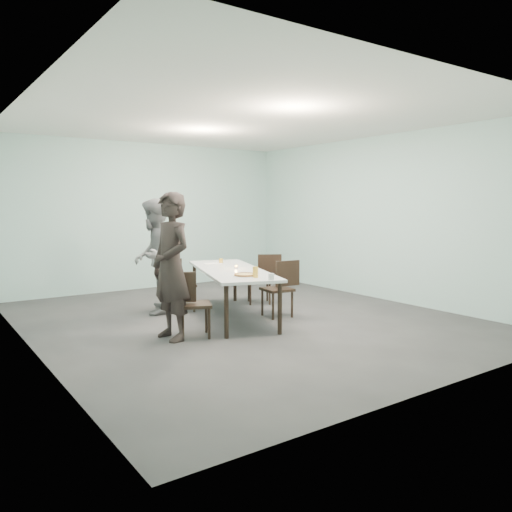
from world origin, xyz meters
TOP-DOWN VIEW (x-y plane):
  - ground at (0.00, 0.00)m, footprint 7.00×7.00m
  - room_shell at (0.00, 0.00)m, footprint 6.02×7.02m
  - table at (-0.07, 0.23)m, footprint 1.67×2.75m
  - chair_near_left at (-1.17, -0.46)m, footprint 0.65×0.55m
  - chair_far_left at (-0.61, 1.07)m, footprint 0.64×0.47m
  - chair_near_right at (0.60, -0.19)m, footprint 0.63×0.47m
  - chair_far_right at (0.98, 0.81)m, footprint 0.64×0.57m
  - diner_near at (-1.39, -0.43)m, footprint 0.52×0.74m
  - diner_far at (-0.93, 1.16)m, footprint 1.07×1.13m
  - pizza at (-0.32, -0.54)m, footprint 0.34×0.34m
  - side_plate at (-0.13, -0.45)m, footprint 0.18×0.18m
  - beer_glass at (-0.27, -0.71)m, footprint 0.08×0.08m
  - water_tumbler at (-0.23, -1.02)m, footprint 0.08×0.08m
  - tealight at (0.01, 0.21)m, footprint 0.06×0.06m
  - amber_tumbler at (0.21, 0.99)m, footprint 0.07×0.07m
  - menu at (0.06, 1.01)m, footprint 0.35×0.30m

SIDE VIEW (x-z plane):
  - ground at x=0.00m, z-range 0.00..0.00m
  - chair_near_left at x=-1.17m, z-range 0.07..0.94m
  - chair_far_left at x=-0.61m, z-range 0.07..0.94m
  - chair_near_right at x=0.60m, z-range 0.07..0.94m
  - chair_far_right at x=0.98m, z-range 0.07..0.94m
  - table at x=-0.07m, z-range 0.32..1.07m
  - menu at x=0.06m, z-range 0.75..0.76m
  - side_plate at x=-0.13m, z-range 0.75..0.76m
  - pizza at x=-0.32m, z-range 0.75..0.79m
  - tealight at x=0.01m, z-range 0.75..0.79m
  - amber_tumbler at x=0.21m, z-range 0.75..0.83m
  - water_tumbler at x=-0.23m, z-range 0.75..0.84m
  - beer_glass at x=-0.27m, z-range 0.75..0.90m
  - diner_far at x=-0.93m, z-range 0.00..1.84m
  - diner_near at x=-1.39m, z-range 0.00..1.91m
  - room_shell at x=0.00m, z-range 0.52..3.53m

